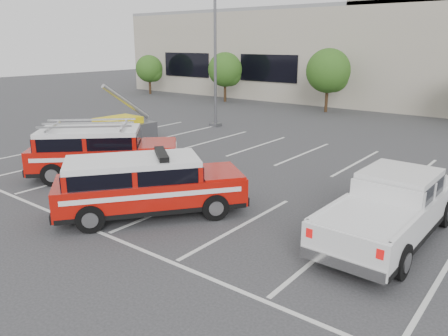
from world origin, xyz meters
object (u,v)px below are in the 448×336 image
object	(u,v)px
tree_left	(226,71)
ladder_suv	(102,155)
fire_chief_suv	(148,189)
convention_building	(436,49)
white_pickup	(390,213)
tree_mid_left	(330,72)
utility_rig	(116,132)
light_pole_left	(215,44)
tree_far_left	(150,70)

from	to	relation	value
tree_left	ladder_suv	world-z (taller)	tree_left
fire_chief_suv	convention_building	bearing A→B (deg)	126.87
tree_left	ladder_suv	xyz separation A→B (m)	(10.25, -21.41, -1.87)
white_pickup	tree_left	bearing A→B (deg)	137.97
fire_chief_suv	tree_mid_left	bearing A→B (deg)	139.09
tree_mid_left	utility_rig	xyz separation A→B (m)	(-4.07, -17.27, -2.40)
tree_mid_left	ladder_suv	distance (m)	21.52
tree_left	tree_mid_left	size ratio (longest dim) A/B	0.91
tree_left	fire_chief_suv	xyz separation A→B (m)	(14.72, -23.06, -1.94)
light_pole_left	white_pickup	world-z (taller)	light_pole_left
utility_rig	ladder_suv	bearing A→B (deg)	-41.01
light_pole_left	ladder_suv	bearing A→B (deg)	-73.60
tree_mid_left	fire_chief_suv	size ratio (longest dim) A/B	0.83
tree_far_left	fire_chief_suv	xyz separation A→B (m)	(24.73, -23.06, -1.67)
white_pickup	utility_rig	xyz separation A→B (m)	(-15.40, 2.88, -0.09)
tree_mid_left	tree_far_left	bearing A→B (deg)	-180.00
tree_left	tree_mid_left	world-z (taller)	tree_mid_left
convention_building	light_pole_left	bearing A→B (deg)	-112.39
ladder_suv	utility_rig	distance (m)	5.99
light_pole_left	white_pickup	distance (m)	18.16
convention_building	tree_left	bearing A→B (deg)	-146.95
convention_building	tree_far_left	distance (m)	27.03
tree_far_left	convention_building	bearing A→B (deg)	21.37
tree_left	utility_rig	xyz separation A→B (m)	(5.93, -17.27, -2.13)
convention_building	tree_left	distance (m)	18.11
convention_building	utility_rig	world-z (taller)	convention_building
tree_mid_left	light_pole_left	distance (m)	10.73
convention_building	light_pole_left	world-z (taller)	convention_building
light_pole_left	fire_chief_suv	world-z (taller)	light_pole_left
tree_mid_left	light_pole_left	world-z (taller)	light_pole_left
tree_far_left	ladder_suv	distance (m)	29.52
tree_left	ladder_suv	distance (m)	23.81
convention_building	tree_far_left	xyz separation A→B (m)	(-25.09, -9.82, -2.22)
tree_left	tree_far_left	bearing A→B (deg)	-180.00
white_pickup	tree_mid_left	bearing A→B (deg)	120.68
convention_building	tree_far_left	world-z (taller)	convention_building
utility_rig	tree_left	bearing A→B (deg)	111.70
tree_mid_left	white_pickup	xyz separation A→B (m)	(11.33, -20.15, -2.30)
white_pickup	utility_rig	bearing A→B (deg)	170.75
white_pickup	ladder_suv	bearing A→B (deg)	-172.16
tree_left	tree_mid_left	distance (m)	10.00
tree_far_left	light_pole_left	distance (m)	19.85
fire_chief_suv	tree_left	bearing A→B (deg)	160.08
convention_building	ladder_suv	distance (m)	31.83
tree_left	ladder_suv	size ratio (longest dim) A/B	0.78
light_pole_left	fire_chief_suv	xyz separation A→B (m)	(7.82, -13.01, -4.36)
tree_mid_left	white_pickup	bearing A→B (deg)	-60.65
convention_building	fire_chief_suv	size ratio (longest dim) A/B	10.28
white_pickup	utility_rig	distance (m)	15.66
tree_left	light_pole_left	size ratio (longest dim) A/B	0.43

